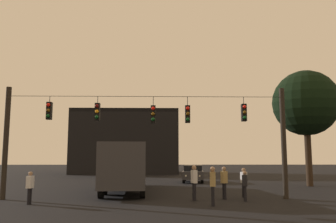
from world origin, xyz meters
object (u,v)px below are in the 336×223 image
pedestrian_crossing_center (224,181)px  tree_left_silhouette (306,103)px  car_near_right (193,173)px  pedestrian_crossing_left (245,184)px  pedestrian_far_side (30,186)px  city_bus (126,162)px  pedestrian_crossing_right (213,183)px  pedestrian_near_bus (244,181)px  pedestrian_trailing (194,180)px

pedestrian_crossing_center → tree_left_silhouette: tree_left_silhouette is taller
car_near_right → pedestrian_crossing_left: 14.08m
pedestrian_crossing_left → pedestrian_far_side: size_ratio=0.99×
city_bus → pedestrian_crossing_center: 7.43m
pedestrian_crossing_center → pedestrian_crossing_right: pedestrian_crossing_right is taller
car_near_right → pedestrian_crossing_left: size_ratio=2.97×
pedestrian_crossing_left → pedestrian_crossing_center: (-0.89, 0.89, 0.12)m
pedestrian_crossing_right → pedestrian_crossing_left: bearing=42.3°
city_bus → pedestrian_far_side: 7.70m
pedestrian_far_side → pedestrian_near_bus: bearing=14.1°
pedestrian_crossing_left → pedestrian_trailing: size_ratio=0.84×
car_near_right → pedestrian_near_bus: (1.66, -12.31, 0.11)m
pedestrian_crossing_left → pedestrian_crossing_center: 1.26m
car_near_right → tree_left_silhouette: size_ratio=0.49×
pedestrian_far_side → car_near_right: bearing=58.7°
pedestrian_crossing_left → pedestrian_near_bus: (0.36, 1.71, 0.06)m
pedestrian_crossing_left → pedestrian_far_side: (-10.43, -1.00, 0.01)m
pedestrian_crossing_center → pedestrian_far_side: pedestrian_crossing_center is taller
pedestrian_crossing_center → pedestrian_far_side: (-9.54, -1.89, -0.11)m
car_near_right → pedestrian_crossing_right: pedestrian_crossing_right is taller
city_bus → pedestrian_trailing: city_bus is taller
pedestrian_crossing_left → pedestrian_trailing: bearing=173.6°
city_bus → pedestrian_crossing_center: size_ratio=6.55×
pedestrian_crossing_center → pedestrian_trailing: size_ratio=0.95×
car_near_right → pedestrian_far_side: size_ratio=2.93×
city_bus → pedestrian_crossing_right: city_bus is taller
pedestrian_trailing → pedestrian_far_side: size_ratio=1.17×
pedestrian_trailing → pedestrian_far_side: bearing=-170.7°
pedestrian_far_side → pedestrian_crossing_right: bearing=-4.8°
city_bus → car_near_right: 10.00m
pedestrian_trailing → pedestrian_far_side: pedestrian_trailing is taller
pedestrian_near_bus → pedestrian_trailing: 3.23m
pedestrian_far_side → city_bus: bearing=59.7°
pedestrian_crossing_center → pedestrian_near_bus: (1.25, 0.82, -0.06)m
pedestrian_trailing → pedestrian_near_bus: bearing=26.1°
city_bus → pedestrian_crossing_left: city_bus is taller
pedestrian_crossing_center → pedestrian_near_bus: size_ratio=1.06×
pedestrian_crossing_left → tree_left_silhouette: size_ratio=0.17×
city_bus → pedestrian_crossing_left: size_ratio=7.38×
pedestrian_crossing_left → car_near_right: bearing=95.3°
pedestrian_crossing_center → pedestrian_near_bus: bearing=33.4°
pedestrian_crossing_right → tree_left_silhouette: size_ratio=0.19×
pedestrian_trailing → tree_left_silhouette: tree_left_silhouette is taller
pedestrian_crossing_right → tree_left_silhouette: (9.17, 10.99, 5.45)m
car_near_right → pedestrian_near_bus: 12.42m
pedestrian_crossing_right → pedestrian_near_bus: pedestrian_crossing_right is taller
pedestrian_crossing_center → pedestrian_trailing: bearing=-160.1°
car_near_right → city_bus: bearing=-122.0°
city_bus → pedestrian_crossing_center: bearing=-39.6°
pedestrian_crossing_left → pedestrian_crossing_right: pedestrian_crossing_right is taller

